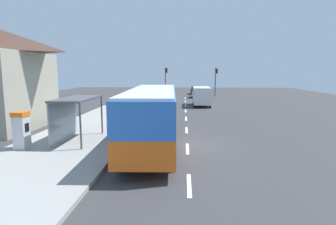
{
  "coord_description": "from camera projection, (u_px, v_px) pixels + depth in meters",
  "views": [
    {
      "loc": [
        0.02,
        -15.97,
        4.15
      ],
      "look_at": [
        -1.0,
        2.4,
        1.5
      ],
      "focal_mm": 30.2,
      "sensor_mm": 36.0,
      "label": 1
    }
  ],
  "objects": [
    {
      "name": "ground_plane",
      "position": [
        183.0,
        111.0,
        30.22
      ],
      "size": [
        56.0,
        92.0,
        0.04
      ],
      "primitive_type": "cube",
      "color": "#38383A"
    },
    {
      "name": "sidewalk_platform",
      "position": [
        86.0,
        134.0,
        18.69
      ],
      "size": [
        6.2,
        30.0,
        0.18
      ],
      "primitive_type": "cube",
      "color": "#999993",
      "rests_on": "ground"
    },
    {
      "name": "lane_stripe_seg_0",
      "position": [
        189.0,
        185.0,
        10.43
      ],
      "size": [
        0.16,
        2.2,
        0.01
      ],
      "primitive_type": "cube",
      "color": "silver",
      "rests_on": "ground"
    },
    {
      "name": "lane_stripe_seg_1",
      "position": [
        187.0,
        149.0,
        15.38
      ],
      "size": [
        0.16,
        2.2,
        0.01
      ],
      "primitive_type": "cube",
      "color": "silver",
      "rests_on": "ground"
    },
    {
      "name": "lane_stripe_seg_2",
      "position": [
        187.0,
        130.0,
        20.32
      ],
      "size": [
        0.16,
        2.2,
        0.01
      ],
      "primitive_type": "cube",
      "color": "silver",
      "rests_on": "ground"
    },
    {
      "name": "lane_stripe_seg_3",
      "position": [
        186.0,
        119.0,
        25.26
      ],
      "size": [
        0.16,
        2.2,
        0.01
      ],
      "primitive_type": "cube",
      "color": "silver",
      "rests_on": "ground"
    },
    {
      "name": "lane_stripe_seg_4",
      "position": [
        186.0,
        111.0,
        30.2
      ],
      "size": [
        0.16,
        2.2,
        0.01
      ],
      "primitive_type": "cube",
      "color": "silver",
      "rests_on": "ground"
    },
    {
      "name": "lane_stripe_seg_5",
      "position": [
        185.0,
        105.0,
        35.14
      ],
      "size": [
        0.16,
        2.2,
        0.01
      ],
      "primitive_type": "cube",
      "color": "silver",
      "rests_on": "ground"
    },
    {
      "name": "lane_stripe_seg_6",
      "position": [
        185.0,
        101.0,
        40.08
      ],
      "size": [
        0.16,
        2.2,
        0.01
      ],
      "primitive_type": "cube",
      "color": "silver",
      "rests_on": "ground"
    },
    {
      "name": "lane_stripe_seg_7",
      "position": [
        185.0,
        98.0,
        45.02
      ],
      "size": [
        0.16,
        2.2,
        0.01
      ],
      "primitive_type": "cube",
      "color": "silver",
      "rests_on": "ground"
    },
    {
      "name": "bus",
      "position": [
        152.0,
        114.0,
        15.64
      ],
      "size": [
        2.93,
        11.1,
        3.21
      ],
      "color": "orange",
      "rests_on": "ground"
    },
    {
      "name": "white_van",
      "position": [
        201.0,
        95.0,
        34.61
      ],
      "size": [
        2.06,
        5.21,
        2.3
      ],
      "color": "silver",
      "rests_on": "ground"
    },
    {
      "name": "sedan_near",
      "position": [
        196.0,
        90.0,
        52.9
      ],
      "size": [
        1.94,
        4.45,
        1.52
      ],
      "color": "black",
      "rests_on": "ground"
    },
    {
      "name": "sedan_far",
      "position": [
        198.0,
        93.0,
        46.11
      ],
      "size": [
        2.06,
        4.5,
        1.52
      ],
      "color": "#B7B7BC",
      "rests_on": "ground"
    },
    {
      "name": "ticket_machine",
      "position": [
        21.0,
        130.0,
        14.66
      ],
      "size": [
        0.66,
        0.76,
        1.94
      ],
      "color": "silver",
      "rests_on": "sidewalk_platform"
    },
    {
      "name": "recycling_bin_yellow",
      "position": [
        122.0,
        124.0,
        19.29
      ],
      "size": [
        0.52,
        0.52,
        0.95
      ],
      "primitive_type": "cylinder",
      "color": "yellow",
      "rests_on": "sidewalk_platform"
    },
    {
      "name": "recycling_bin_blue",
      "position": [
        124.0,
        122.0,
        19.98
      ],
      "size": [
        0.52,
        0.52,
        0.95
      ],
      "primitive_type": "cylinder",
      "color": "blue",
      "rests_on": "sidewalk_platform"
    },
    {
      "name": "traffic_light_near_side",
      "position": [
        216.0,
        78.0,
        48.05
      ],
      "size": [
        0.49,
        0.28,
        4.78
      ],
      "color": "#2D2D2D",
      "rests_on": "ground"
    },
    {
      "name": "traffic_light_far_side",
      "position": [
        166.0,
        77.0,
        49.3
      ],
      "size": [
        0.49,
        0.28,
        4.88
      ],
      "color": "#2D2D2D",
      "rests_on": "ground"
    },
    {
      "name": "bus_shelter",
      "position": [
        72.0,
        108.0,
        16.3
      ],
      "size": [
        1.8,
        4.0,
        2.5
      ],
      "color": "#4C4C51",
      "rests_on": "sidewalk_platform"
    }
  ]
}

